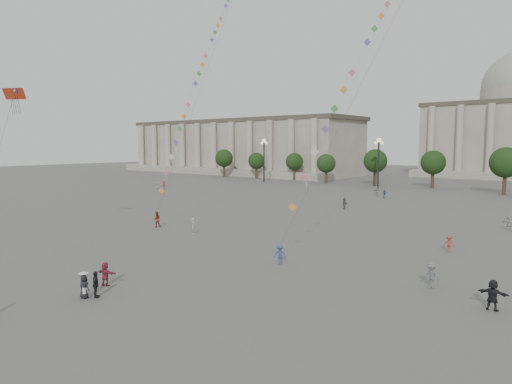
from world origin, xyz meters
The scene contains 23 objects.
ground centered at (0.00, 0.00, 0.00)m, with size 360.00×360.00×0.00m, color #54514F.
hall_west centered at (-75.00, 93.89, 8.43)m, with size 84.00×26.22×17.20m.
tree_row centered at (0.00, 78.00, 5.39)m, with size 137.12×5.12×8.00m.
lamp_post_far_west centered at (-45.00, 70.00, 7.35)m, with size 2.00×0.90×10.65m.
lamp_post_mid_west centered at (-15.00, 70.00, 7.35)m, with size 2.00×0.90×10.65m.
person_crowd_0 centered at (-7.77, 56.85, 0.78)m, with size 0.91×0.38×1.55m, color #395580.
person_crowd_1 centered at (-47.28, 38.71, 0.89)m, with size 0.87×0.67×1.78m, color #BBBBB6.
person_crowd_2 centered at (-49.65, 42.37, 0.84)m, with size 1.09×0.63×1.68m, color maroon.
person_crowd_3 centered at (19.51, 9.40, 0.89)m, with size 1.66×0.53×1.79m, color black.
person_crowd_4 centered at (-10.30, 59.19, 0.88)m, with size 1.62×0.52×1.75m, color #B0B0AC.
person_crowd_6 centered at (15.50, 11.17, 0.87)m, with size 1.12×0.64×1.73m, color slate.
person_crowd_7 centered at (15.24, 37.07, 0.80)m, with size 1.48×0.47×1.60m, color #B5B6B2.
person_crowd_8 centered at (13.29, 22.36, 0.74)m, with size 0.96×0.55×1.48m, color #9E3C2B.
person_crowd_10 centered at (-25.48, 59.33, 0.84)m, with size 0.61×0.40×1.68m, color #B3B3AF.
person_crowd_12 centered at (-6.46, 40.08, 0.85)m, with size 1.58×0.50×1.70m, color #5D5D61.
person_crowd_13 centered at (-10.01, 13.89, 0.84)m, with size 0.61×0.40×1.68m, color #AFAEAA.
tourist_1 centered at (0.18, -3.67, 0.83)m, with size 0.97×0.40×1.65m, color black.
tourist_2 centered at (-1.45, -1.97, 0.80)m, with size 1.49×0.47×1.61m, color #982941.
kite_flyer_0 centered at (-16.04, 13.84, 0.90)m, with size 0.88×0.68×1.80m, color brown.
kite_flyer_1 centered at (4.30, 9.76, 0.78)m, with size 1.01×0.58×1.56m, color #394280.
hat_person centered at (-0.27, -4.19, 0.80)m, with size 0.79×0.60×1.69m.
dragon_kite centered at (-19.60, 0.53, 13.24)m, with size 9.67×6.07×23.71m.
kite_train_west centered at (-25.21, 32.55, 25.01)m, with size 17.86×35.16×58.51m.
Camera 1 is at (25.01, -18.43, 9.39)m, focal length 32.00 mm.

